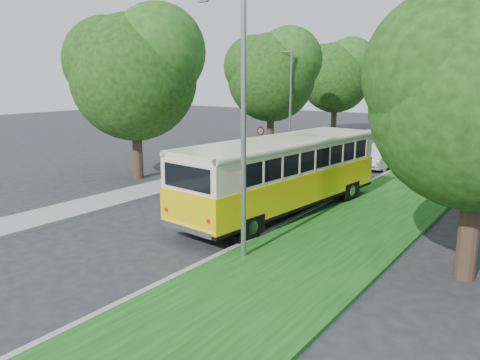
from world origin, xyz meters
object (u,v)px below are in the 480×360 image
Objects in this scene: car_blue at (418,142)px; vintage_bus at (283,176)px; lamppost_far at (289,98)px; car_grey at (434,139)px; lamppost_near at (241,119)px; car_white at (383,156)px; car_silver at (333,167)px.

vintage_bus is at bearing -83.75° from car_blue.
car_grey is at bearing 53.48° from lamppost_far.
car_blue is (-1.85, 26.62, -3.73)m from lamppost_near.
car_white is 0.90× the size of car_grey.
lamppost_far reaches higher than vintage_bus.
car_grey is (0.29, 23.83, -0.91)m from vintage_bus.
vintage_bus is at bearing 106.41° from lamppost_near.
lamppost_near is at bearing -64.29° from lamppost_far.
lamppost_far reaches higher than car_silver.
car_blue reaches higher than car_silver.
lamppost_near is 1.82× the size of car_blue.
car_grey reaches higher than car_silver.
vintage_bus is at bearing -110.87° from car_grey.
vintage_bus is 2.45× the size of car_blue.
car_blue is at bearing -125.91° from car_grey.
car_blue is (-0.36, 21.55, -0.96)m from vintage_bus.
vintage_bus reaches higher than car_grey.
car_white reaches higher than car_grey.
vintage_bus is at bearing -82.69° from car_white.
car_silver is 13.67m from car_blue.
lamppost_far reaches higher than car_grey.
vintage_bus is at bearing -97.99° from car_silver.
vintage_bus is 2.93× the size of car_silver.
lamppost_near is 18.10m from car_white.
car_white is at bearing -6.47° from lamppost_far.
car_silver is (-2.88, 12.99, -3.74)m from lamppost_near.
car_white is at bearing 95.94° from vintage_bus.
car_blue is (7.06, 8.12, -3.48)m from lamppost_far.
lamppost_near is 0.74× the size of vintage_bus.
car_grey is at bearing 92.39° from lamppost_near.
car_silver is (6.03, -5.51, -3.49)m from lamppost_far.
lamppost_far is at bearing -146.70° from car_grey.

